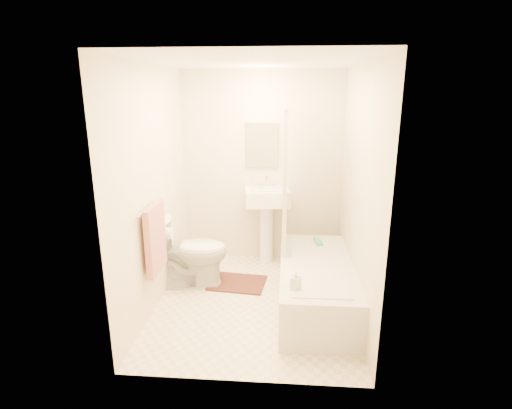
# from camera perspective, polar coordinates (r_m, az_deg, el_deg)

# --- Properties ---
(floor) EXTENTS (2.40, 2.40, 0.00)m
(floor) POSITION_cam_1_polar(r_m,az_deg,el_deg) (4.33, -0.26, -13.75)
(floor) COLOR beige
(floor) RESTS_ON ground
(ceiling) EXTENTS (2.40, 2.40, 0.00)m
(ceiling) POSITION_cam_1_polar(r_m,az_deg,el_deg) (3.78, -0.31, 19.79)
(ceiling) COLOR white
(ceiling) RESTS_ON ground
(wall_back) EXTENTS (2.00, 0.02, 2.40)m
(wall_back) POSITION_cam_1_polar(r_m,az_deg,el_deg) (5.05, 0.83, 5.11)
(wall_back) COLOR beige
(wall_back) RESTS_ON ground
(wall_left) EXTENTS (0.02, 2.40, 2.40)m
(wall_left) POSITION_cam_1_polar(r_m,az_deg,el_deg) (4.09, -14.41, 2.04)
(wall_left) COLOR beige
(wall_left) RESTS_ON ground
(wall_right) EXTENTS (0.02, 2.40, 2.40)m
(wall_right) POSITION_cam_1_polar(r_m,az_deg,el_deg) (3.93, 14.40, 1.51)
(wall_right) COLOR beige
(wall_right) RESTS_ON ground
(mirror) EXTENTS (0.40, 0.03, 0.55)m
(mirror) POSITION_cam_1_polar(r_m,az_deg,el_deg) (4.99, 0.83, 8.46)
(mirror) COLOR white
(mirror) RESTS_ON wall_back
(curtain_rod) EXTENTS (0.03, 1.70, 0.03)m
(curtain_rod) POSITION_cam_1_polar(r_m,az_deg,el_deg) (3.86, 4.40, 13.72)
(curtain_rod) COLOR silver
(curtain_rod) RESTS_ON wall_back
(shower_curtain) EXTENTS (0.04, 0.80, 1.55)m
(shower_curtain) POSITION_cam_1_polar(r_m,az_deg,el_deg) (4.35, 4.20, 3.60)
(shower_curtain) COLOR silver
(shower_curtain) RESTS_ON curtain_rod
(towel_bar) EXTENTS (0.02, 0.60, 0.02)m
(towel_bar) POSITION_cam_1_polar(r_m,az_deg,el_deg) (3.87, -14.91, -0.29)
(towel_bar) COLOR silver
(towel_bar) RESTS_ON wall_left
(towel) EXTENTS (0.06, 0.45, 0.66)m
(towel) POSITION_cam_1_polar(r_m,az_deg,el_deg) (3.96, -14.17, -4.75)
(towel) COLOR #CC7266
(towel) RESTS_ON towel_bar
(toilet_paper) EXTENTS (0.11, 0.12, 0.12)m
(toilet_paper) POSITION_cam_1_polar(r_m,az_deg,el_deg) (4.32, -12.57, -4.05)
(toilet_paper) COLOR white
(toilet_paper) RESTS_ON wall_left
(toilet) EXTENTS (0.88, 0.56, 0.82)m
(toilet) POSITION_cam_1_polar(r_m,az_deg,el_deg) (4.58, -9.36, -6.60)
(toilet) COLOR white
(toilet) RESTS_ON floor
(sink) EXTENTS (0.59, 0.50, 1.06)m
(sink) POSITION_cam_1_polar(r_m,az_deg,el_deg) (5.08, 1.54, -2.62)
(sink) COLOR white
(sink) RESTS_ON floor
(bathtub) EXTENTS (0.73, 1.66, 0.47)m
(bathtub) POSITION_cam_1_polar(r_m,az_deg,el_deg) (4.22, 8.55, -11.22)
(bathtub) COLOR silver
(bathtub) RESTS_ON floor
(bath_mat) EXTENTS (0.67, 0.54, 0.02)m
(bath_mat) POSITION_cam_1_polar(r_m,az_deg,el_deg) (4.70, -2.67, -11.13)
(bath_mat) COLOR #4F2D21
(bath_mat) RESTS_ON floor
(soap_bottle) EXTENTS (0.10, 0.10, 0.17)m
(soap_bottle) POSITION_cam_1_polar(r_m,az_deg,el_deg) (3.56, 5.71, -10.74)
(soap_bottle) COLOR silver
(soap_bottle) RESTS_ON bathtub
(scrub_brush) EXTENTS (0.10, 0.23, 0.04)m
(scrub_brush) POSITION_cam_1_polar(r_m,az_deg,el_deg) (4.63, 8.86, -5.28)
(scrub_brush) COLOR #3EAF6B
(scrub_brush) RESTS_ON bathtub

